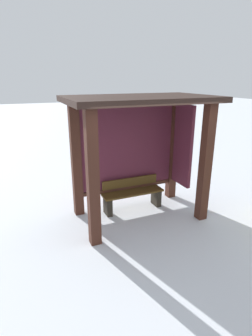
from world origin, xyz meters
TOP-DOWN VIEW (x-y plane):
  - ground_plane at (0.00, 0.00)m, footprint 60.00×60.00m
  - bus_shelter at (0.09, 0.17)m, footprint 2.91×1.77m
  - bench_left_inside at (0.00, 0.35)m, footprint 1.42×0.36m

SIDE VIEW (x-z plane):
  - ground_plane at x=0.00m, z-range 0.00..0.00m
  - bench_left_inside at x=0.00m, z-range -0.01..0.71m
  - bus_shelter at x=0.09m, z-range 0.53..3.11m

